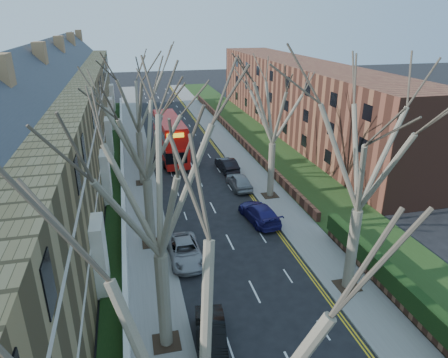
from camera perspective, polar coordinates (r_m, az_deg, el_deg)
pavement_left at (r=51.46m, az=-12.49°, el=3.96°), size 3.00×102.00×0.12m
pavement_right at (r=52.98m, az=0.60°, el=5.01°), size 3.00×102.00×0.12m
terrace_left at (r=42.86m, az=-22.98°, el=6.73°), size 9.70×78.00×13.60m
flats_right at (r=59.22m, az=10.65°, el=11.37°), size 13.97×54.00×10.00m
front_wall_left at (r=43.72m, az=-14.30°, el=1.32°), size 0.30×78.00×1.00m
grass_verge_right at (r=54.20m, az=5.24°, el=5.41°), size 6.00×102.00×0.06m
tree_left_mid at (r=17.18m, az=-9.88°, el=1.13°), size 10.50×10.50×14.71m
tree_left_far at (r=26.84m, az=-11.57°, el=7.92°), size 10.15×10.15×14.22m
tree_left_dist at (r=38.55m, az=-12.57°, el=12.54°), size 10.50×10.50×14.71m
tree_right_mid at (r=22.67m, az=19.80°, el=5.29°), size 10.50×10.50×14.71m
tree_right_far at (r=34.92m, az=7.24°, el=11.41°), size 10.15×10.15×14.22m
double_decker_bus at (r=47.67m, az=-7.72°, el=5.68°), size 3.20×11.33×4.69m
car_left_mid at (r=21.58m, az=-1.87°, el=-21.61°), size 2.04×4.41×1.40m
car_left_far at (r=28.04m, az=-5.59°, el=-10.25°), size 2.33×4.83×1.33m
car_right_near at (r=32.97m, az=5.07°, el=-4.82°), size 2.69×5.29×1.47m
car_right_mid at (r=39.07m, az=2.16°, el=-0.29°), size 1.89×4.42×1.49m
car_right_far at (r=43.49m, az=0.42°, el=2.07°), size 1.88×4.54×1.46m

